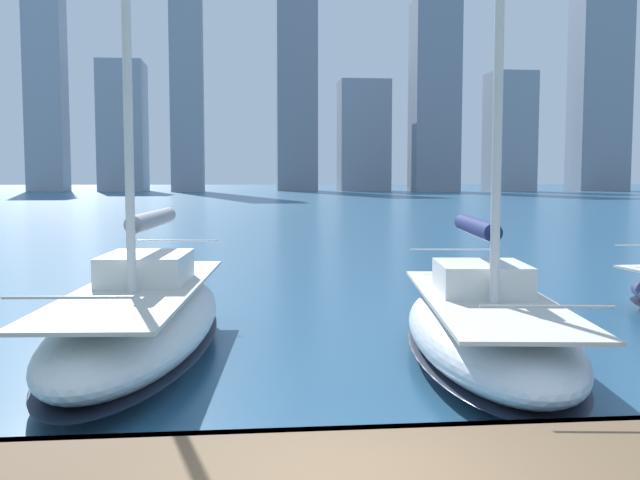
% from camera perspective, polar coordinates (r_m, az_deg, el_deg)
% --- Properties ---
extents(dock_pier, '(28.00, 2.80, 0.60)m').
position_cam_1_polar(dock_pier, '(7.32, 2.90, -17.64)').
color(dock_pier, brown).
rests_on(dock_pier, ground).
extents(city_skyline, '(178.30, 20.59, 54.54)m').
position_cam_1_polar(city_skyline, '(170.43, -4.13, 10.45)').
color(city_skyline, gray).
rests_on(city_skyline, ground).
extents(sailboat_navy, '(3.59, 8.42, 11.27)m').
position_cam_1_polar(sailboat_navy, '(13.64, 12.50, -6.40)').
color(sailboat_navy, silver).
rests_on(sailboat_navy, ground).
extents(sailboat_grey, '(3.28, 9.50, 13.07)m').
position_cam_1_polar(sailboat_grey, '(14.31, -13.44, -5.67)').
color(sailboat_grey, white).
rests_on(sailboat_grey, ground).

